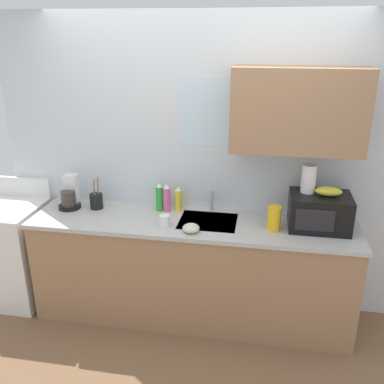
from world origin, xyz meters
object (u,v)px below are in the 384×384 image
at_px(coffee_maker, 70,196).
at_px(small_bowl, 191,228).
at_px(stove_range, 11,252).
at_px(dish_soap_bottle_green, 159,197).
at_px(cereal_canister, 274,218).
at_px(microwave, 319,212).
at_px(dish_soap_bottle_pink, 167,198).
at_px(paper_towel_roll, 309,179).
at_px(dish_soap_bottle_yellow, 178,199).
at_px(banana_bunch, 329,191).
at_px(utensil_crock, 96,201).
at_px(mug_white, 165,221).

bearing_deg(coffee_maker, small_bowl, -15.46).
bearing_deg(stove_range, dish_soap_bottle_green, 7.07).
bearing_deg(small_bowl, cereal_canister, 13.59).
relative_size(microwave, dish_soap_bottle_pink, 1.91).
xyz_separation_m(paper_towel_roll, small_bowl, (-0.86, -0.30, -0.35)).
height_order(microwave, paper_towel_roll, paper_towel_roll).
bearing_deg(dish_soap_bottle_green, coffee_maker, -175.33).
bearing_deg(dish_soap_bottle_yellow, dish_soap_bottle_green, -168.67).
xyz_separation_m(banana_bunch, utensil_crock, (-1.90, 0.07, -0.24)).
distance_m(dish_soap_bottle_yellow, mug_white, 0.35).
bearing_deg(banana_bunch, dish_soap_bottle_green, 174.84).
bearing_deg(utensil_crock, stove_range, -171.83).
bearing_deg(utensil_crock, coffee_maker, -177.13).
height_order(cereal_canister, small_bowl, cereal_canister).
bearing_deg(coffee_maker, stove_range, -169.76).
bearing_deg(dish_soap_bottle_pink, banana_bunch, -5.28).
xyz_separation_m(coffee_maker, dish_soap_bottle_green, (0.78, 0.06, 0.01)).
xyz_separation_m(utensil_crock, small_bowl, (0.88, -0.32, -0.04)).
height_order(paper_towel_roll, mug_white, paper_towel_roll).
height_order(stove_range, paper_towel_roll, paper_towel_roll).
bearing_deg(cereal_canister, banana_bunch, 14.38).
distance_m(dish_soap_bottle_yellow, dish_soap_bottle_green, 0.16).
relative_size(microwave, dish_soap_bottle_green, 1.86).
relative_size(dish_soap_bottle_yellow, utensil_crock, 0.76).
xyz_separation_m(banana_bunch, cereal_canister, (-0.39, -0.10, -0.21)).
distance_m(banana_bunch, dish_soap_bottle_pink, 1.30).
distance_m(coffee_maker, dish_soap_bottle_green, 0.78).
xyz_separation_m(dish_soap_bottle_green, small_bowl, (0.34, -0.37, -0.08)).
distance_m(banana_bunch, mug_white, 1.27).
bearing_deg(dish_soap_bottle_yellow, coffee_maker, -174.19).
distance_m(paper_towel_roll, cereal_canister, 0.40).
height_order(banana_bunch, paper_towel_roll, paper_towel_roll).
bearing_deg(utensil_crock, small_bowl, -19.87).
distance_m(paper_towel_roll, coffee_maker, 1.99).
bearing_deg(coffee_maker, utensil_crock, 2.87).
bearing_deg(stove_range, mug_white, -5.56).
distance_m(microwave, banana_bunch, 0.18).
height_order(coffee_maker, mug_white, coffee_maker).
bearing_deg(mug_white, banana_bunch, 8.78).
height_order(dish_soap_bottle_yellow, dish_soap_bottle_pink, dish_soap_bottle_pink).
relative_size(banana_bunch, cereal_canister, 1.04).
distance_m(microwave, cereal_canister, 0.36).
bearing_deg(dish_soap_bottle_pink, small_bowl, -53.54).
bearing_deg(small_bowl, dish_soap_bottle_yellow, 114.04).
xyz_separation_m(microwave, mug_white, (-1.18, -0.19, -0.09)).
relative_size(banana_bunch, dish_soap_bottle_yellow, 0.94).
distance_m(stove_range, mug_white, 1.56).
distance_m(microwave, dish_soap_bottle_pink, 1.24).
xyz_separation_m(stove_range, dish_soap_bottle_pink, (1.42, 0.17, 0.56)).
bearing_deg(utensil_crock, dish_soap_bottle_pink, 4.56).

